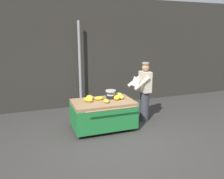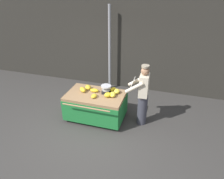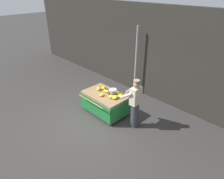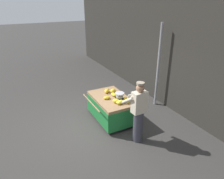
{
  "view_description": "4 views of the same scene",
  "coord_description": "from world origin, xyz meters",
  "px_view_note": "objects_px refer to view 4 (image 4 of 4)",
  "views": [
    {
      "loc": [
        -1.82,
        -4.6,
        2.47
      ],
      "look_at": [
        0.13,
        0.8,
        1.07
      ],
      "focal_mm": 36.32,
      "sensor_mm": 36.0,
      "label": 1
    },
    {
      "loc": [
        1.8,
        -3.9,
        3.6
      ],
      "look_at": [
        0.38,
        0.77,
        1.02
      ],
      "focal_mm": 33.99,
      "sensor_mm": 36.0,
      "label": 2
    },
    {
      "loc": [
        4.54,
        -3.36,
        4.27
      ],
      "look_at": [
        0.26,
        0.81,
        1.11
      ],
      "focal_mm": 32.05,
      "sensor_mm": 36.0,
      "label": 3
    },
    {
      "loc": [
        5.01,
        -1.81,
        3.61
      ],
      "look_at": [
        0.14,
        0.71,
        1.17
      ],
      "focal_mm": 33.31,
      "sensor_mm": 36.0,
      "label": 4
    }
  ],
  "objects_px": {
    "street_pole": "(158,66)",
    "vendor_person": "(138,112)",
    "weighing_scale": "(120,96)",
    "banana_bunch_2": "(127,101)",
    "banana_bunch_3": "(107,91)",
    "banana_bunch_1": "(114,94)",
    "banana_bunch_7": "(107,98)",
    "banana_bunch_5": "(113,91)",
    "banana_bunch_4": "(116,101)",
    "banana_bunch_6": "(120,102)",
    "banana_cart": "(111,104)",
    "banana_bunch_0": "(127,99)"
  },
  "relations": [
    {
      "from": "banana_cart",
      "to": "banana_bunch_0",
      "type": "relative_size",
      "value": 7.31
    },
    {
      "from": "banana_bunch_2",
      "to": "banana_bunch_6",
      "type": "height_order",
      "value": "banana_bunch_2"
    },
    {
      "from": "banana_bunch_5",
      "to": "banana_bunch_7",
      "type": "xyz_separation_m",
      "value": [
        0.33,
        -0.39,
        -0.02
      ]
    },
    {
      "from": "banana_bunch_0",
      "to": "vendor_person",
      "type": "distance_m",
      "value": 0.89
    },
    {
      "from": "banana_bunch_4",
      "to": "banana_bunch_5",
      "type": "relative_size",
      "value": 0.93
    },
    {
      "from": "banana_bunch_2",
      "to": "banana_bunch_1",
      "type": "bearing_deg",
      "value": -169.99
    },
    {
      "from": "banana_bunch_3",
      "to": "banana_bunch_2",
      "type": "bearing_deg",
      "value": 11.6
    },
    {
      "from": "banana_bunch_2",
      "to": "street_pole",
      "type": "bearing_deg",
      "value": 113.53
    },
    {
      "from": "banana_bunch_1",
      "to": "weighing_scale",
      "type": "bearing_deg",
      "value": 3.97
    },
    {
      "from": "street_pole",
      "to": "banana_bunch_1",
      "type": "xyz_separation_m",
      "value": [
        0.11,
        -1.78,
        -0.63
      ]
    },
    {
      "from": "street_pole",
      "to": "banana_bunch_5",
      "type": "distance_m",
      "value": 1.8
    },
    {
      "from": "banana_bunch_7",
      "to": "vendor_person",
      "type": "relative_size",
      "value": 0.12
    },
    {
      "from": "weighing_scale",
      "to": "banana_bunch_1",
      "type": "bearing_deg",
      "value": -176.03
    },
    {
      "from": "banana_cart",
      "to": "banana_bunch_2",
      "type": "relative_size",
      "value": 7.82
    },
    {
      "from": "banana_bunch_1",
      "to": "banana_bunch_5",
      "type": "xyz_separation_m",
      "value": [
        -0.23,
        0.09,
        0.02
      ]
    },
    {
      "from": "banana_bunch_0",
      "to": "banana_bunch_4",
      "type": "xyz_separation_m",
      "value": [
        -0.03,
        -0.35,
        0.01
      ]
    },
    {
      "from": "banana_bunch_6",
      "to": "banana_bunch_7",
      "type": "height_order",
      "value": "banana_bunch_6"
    },
    {
      "from": "weighing_scale",
      "to": "banana_bunch_2",
      "type": "distance_m",
      "value": 0.3
    },
    {
      "from": "banana_bunch_1",
      "to": "banana_bunch_3",
      "type": "bearing_deg",
      "value": -165.37
    },
    {
      "from": "weighing_scale",
      "to": "banana_bunch_2",
      "type": "relative_size",
      "value": 1.36
    },
    {
      "from": "street_pole",
      "to": "vendor_person",
      "type": "distance_m",
      "value": 2.36
    },
    {
      "from": "banana_bunch_4",
      "to": "vendor_person",
      "type": "bearing_deg",
      "value": 10.97
    },
    {
      "from": "banana_bunch_3",
      "to": "banana_bunch_4",
      "type": "bearing_deg",
      "value": -5.63
    },
    {
      "from": "banana_bunch_0",
      "to": "banana_bunch_3",
      "type": "relative_size",
      "value": 0.86
    },
    {
      "from": "weighing_scale",
      "to": "banana_bunch_0",
      "type": "xyz_separation_m",
      "value": [
        0.14,
        0.17,
        -0.06
      ]
    },
    {
      "from": "street_pole",
      "to": "banana_bunch_6",
      "type": "distance_m",
      "value": 2.08
    },
    {
      "from": "banana_cart",
      "to": "vendor_person",
      "type": "bearing_deg",
      "value": 6.18
    },
    {
      "from": "weighing_scale",
      "to": "banana_bunch_7",
      "type": "height_order",
      "value": "weighing_scale"
    },
    {
      "from": "weighing_scale",
      "to": "banana_bunch_1",
      "type": "xyz_separation_m",
      "value": [
        -0.33,
        -0.02,
        -0.07
      ]
    },
    {
      "from": "banana_bunch_1",
      "to": "banana_bunch_5",
      "type": "relative_size",
      "value": 1.12
    },
    {
      "from": "weighing_scale",
      "to": "street_pole",
      "type": "bearing_deg",
      "value": 104.29
    },
    {
      "from": "banana_bunch_1",
      "to": "banana_bunch_2",
      "type": "bearing_deg",
      "value": 10.01
    },
    {
      "from": "street_pole",
      "to": "banana_bunch_7",
      "type": "height_order",
      "value": "street_pole"
    },
    {
      "from": "vendor_person",
      "to": "banana_bunch_2",
      "type": "bearing_deg",
      "value": 172.81
    },
    {
      "from": "weighing_scale",
      "to": "banana_bunch_3",
      "type": "relative_size",
      "value": 1.1
    },
    {
      "from": "banana_bunch_0",
      "to": "banana_bunch_7",
      "type": "relative_size",
      "value": 1.08
    },
    {
      "from": "banana_bunch_6",
      "to": "banana_bunch_0",
      "type": "bearing_deg",
      "value": 107.37
    },
    {
      "from": "banana_cart",
      "to": "banana_bunch_1",
      "type": "distance_m",
      "value": 0.3
    },
    {
      "from": "banana_bunch_2",
      "to": "banana_bunch_7",
      "type": "xyz_separation_m",
      "value": [
        -0.51,
        -0.41,
        -0.01
      ]
    },
    {
      "from": "street_pole",
      "to": "banana_bunch_2",
      "type": "height_order",
      "value": "street_pole"
    },
    {
      "from": "banana_bunch_3",
      "to": "vendor_person",
      "type": "relative_size",
      "value": 0.15
    },
    {
      "from": "banana_bunch_7",
      "to": "vendor_person",
      "type": "height_order",
      "value": "vendor_person"
    },
    {
      "from": "banana_bunch_3",
      "to": "vendor_person",
      "type": "distance_m",
      "value": 1.67
    },
    {
      "from": "banana_bunch_0",
      "to": "banana_bunch_5",
      "type": "height_order",
      "value": "banana_bunch_5"
    },
    {
      "from": "banana_cart",
      "to": "banana_bunch_1",
      "type": "height_order",
      "value": "banana_bunch_1"
    },
    {
      "from": "banana_cart",
      "to": "weighing_scale",
      "type": "distance_m",
      "value": 0.45
    },
    {
      "from": "street_pole",
      "to": "banana_bunch_6",
      "type": "relative_size",
      "value": 11.52
    },
    {
      "from": "vendor_person",
      "to": "banana_bunch_5",
      "type": "bearing_deg",
      "value": 177.15
    },
    {
      "from": "street_pole",
      "to": "banana_bunch_3",
      "type": "relative_size",
      "value": 11.35
    },
    {
      "from": "banana_bunch_2",
      "to": "banana_bunch_4",
      "type": "distance_m",
      "value": 0.31
    }
  ]
}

